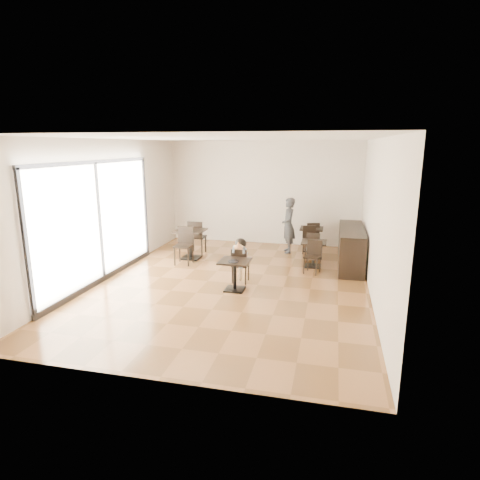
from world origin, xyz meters
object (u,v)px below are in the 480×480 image
(child_chair, at_px, (241,265))
(cafe_table_left, at_px, (191,244))
(cafe_table_back, at_px, (311,239))
(chair_back_b, at_px, (310,241))
(child, at_px, (241,261))
(chair_mid_a, at_px, (315,246))
(chair_left_b, at_px, (184,246))
(adult_patron, at_px, (288,225))
(chair_left_a, at_px, (197,237))
(child_table, at_px, (235,275))
(cafe_table_mid, at_px, (313,254))
(chair_mid_b, at_px, (312,257))
(chair_back_a, at_px, (312,236))

(child_chair, height_order, cafe_table_left, same)
(cafe_table_back, bearing_deg, chair_back_b, -90.00)
(cafe_table_left, bearing_deg, chair_back_b, 17.88)
(child, relative_size, chair_mid_a, 1.26)
(chair_mid_a, distance_m, chair_back_b, 0.52)
(cafe_table_back, xyz_separation_m, chair_left_b, (-3.18, -2.13, 0.14))
(cafe_table_left, height_order, chair_back_b, chair_back_b)
(adult_patron, xyz_separation_m, chair_left_a, (-2.53, -0.73, -0.31))
(child_table, relative_size, cafe_table_mid, 1.00)
(chair_mid_b, bearing_deg, cafe_table_mid, 104.60)
(child_table, height_order, cafe_table_mid, child_table)
(chair_back_a, bearing_deg, child, 51.88)
(cafe_table_back, distance_m, chair_back_b, 0.55)
(chair_left_b, distance_m, chair_back_a, 3.94)
(chair_mid_a, bearing_deg, chair_left_b, 32.53)
(adult_patron, distance_m, chair_left_a, 2.65)
(chair_mid_a, relative_size, chair_back_b, 0.96)
(cafe_table_left, distance_m, chair_back_a, 3.64)
(cafe_table_left, bearing_deg, chair_mid_a, 9.02)
(child_chair, height_order, chair_back_a, chair_back_a)
(child, distance_m, chair_back_b, 2.98)
(child_chair, bearing_deg, child, 90.00)
(child_table, relative_size, child_chair, 0.83)
(cafe_table_left, distance_m, chair_left_b, 0.56)
(chair_back_b, bearing_deg, child, -133.64)
(child_table, distance_m, chair_mid_b, 2.22)
(chair_mid_b, relative_size, chair_left_b, 0.83)
(adult_patron, bearing_deg, child_table, -27.97)
(cafe_table_mid, height_order, cafe_table_left, cafe_table_left)
(cafe_table_mid, height_order, chair_back_a, chair_back_a)
(adult_patron, xyz_separation_m, chair_mid_a, (0.80, -0.75, -0.40))
(chair_mid_a, bearing_deg, cafe_table_mid, 104.60)
(child_chair, relative_size, cafe_table_left, 1.00)
(cafe_table_mid, bearing_deg, child_chair, -134.35)
(chair_back_a, bearing_deg, child_chair, 51.88)
(child_table, relative_size, cafe_table_left, 0.83)
(child_table, bearing_deg, adult_patron, 77.69)
(child_table, relative_size, chair_mid_a, 0.84)
(chair_back_a, bearing_deg, chair_mid_b, 78.06)
(chair_left_a, height_order, chair_left_b, same)
(cafe_table_back, bearing_deg, child_table, -110.54)
(cafe_table_mid, distance_m, cafe_table_left, 3.33)
(child_chair, xyz_separation_m, cafe_table_mid, (1.55, 1.59, -0.07))
(child_chair, distance_m, chair_mid_b, 1.87)
(cafe_table_left, xyz_separation_m, chair_back_a, (3.18, 1.78, 0.02))
(chair_mid_a, height_order, chair_left_a, chair_left_a)
(child, distance_m, adult_patron, 2.99)
(chair_mid_b, xyz_separation_m, chair_left_b, (-3.33, 0.02, 0.08))
(chair_mid_b, bearing_deg, child, -131.64)
(chair_mid_b, height_order, chair_back_b, chair_back_b)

